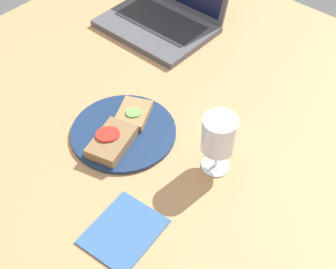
{
  "coord_description": "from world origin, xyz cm",
  "views": [
    {
      "loc": [
        51.58,
        -57.53,
        83.72
      ],
      "look_at": [
        5.19,
        -4.47,
        8.0
      ],
      "focal_mm": 50.0,
      "sensor_mm": 36.0,
      "label": 1
    }
  ],
  "objects_px": {
    "plate": "(124,132)",
    "wine_glass": "(219,136)",
    "sandwich_with_tomato": "(112,141)",
    "laptop": "(165,11)",
    "napkin": "(124,231)",
    "sandwich_with_cucumber": "(134,113)"
  },
  "relations": [
    {
      "from": "plate",
      "to": "napkin",
      "type": "distance_m",
      "value": 0.27
    },
    {
      "from": "sandwich_with_tomato",
      "to": "wine_glass",
      "type": "relative_size",
      "value": 0.92
    },
    {
      "from": "plate",
      "to": "laptop",
      "type": "height_order",
      "value": "laptop"
    },
    {
      "from": "laptop",
      "to": "sandwich_with_tomato",
      "type": "bearing_deg",
      "value": -62.11
    },
    {
      "from": "sandwich_with_tomato",
      "to": "wine_glass",
      "type": "bearing_deg",
      "value": 28.2
    },
    {
      "from": "plate",
      "to": "wine_glass",
      "type": "distance_m",
      "value": 0.25
    },
    {
      "from": "plate",
      "to": "wine_glass",
      "type": "bearing_deg",
      "value": 15.67
    },
    {
      "from": "sandwich_with_tomato",
      "to": "napkin",
      "type": "distance_m",
      "value": 0.23
    },
    {
      "from": "sandwich_with_cucumber",
      "to": "sandwich_with_tomato",
      "type": "bearing_deg",
      "value": -74.45
    },
    {
      "from": "wine_glass",
      "to": "napkin",
      "type": "height_order",
      "value": "wine_glass"
    },
    {
      "from": "sandwich_with_tomato",
      "to": "napkin",
      "type": "xyz_separation_m",
      "value": [
        0.18,
        -0.14,
        -0.02
      ]
    },
    {
      "from": "laptop",
      "to": "napkin",
      "type": "relative_size",
      "value": 2.13
    },
    {
      "from": "sandwich_with_tomato",
      "to": "napkin",
      "type": "height_order",
      "value": "sandwich_with_tomato"
    },
    {
      "from": "laptop",
      "to": "napkin",
      "type": "bearing_deg",
      "value": -55.05
    },
    {
      "from": "wine_glass",
      "to": "napkin",
      "type": "bearing_deg",
      "value": -97.92
    },
    {
      "from": "sandwich_with_tomato",
      "to": "laptop",
      "type": "xyz_separation_m",
      "value": [
        -0.24,
        0.46,
        0.02
      ]
    },
    {
      "from": "sandwich_with_cucumber",
      "to": "wine_glass",
      "type": "relative_size",
      "value": 0.78
    },
    {
      "from": "wine_glass",
      "to": "napkin",
      "type": "distance_m",
      "value": 0.27
    },
    {
      "from": "plate",
      "to": "sandwich_with_tomato",
      "type": "xyz_separation_m",
      "value": [
        0.01,
        -0.05,
        0.02
      ]
    },
    {
      "from": "napkin",
      "to": "plate",
      "type": "bearing_deg",
      "value": 134.89
    },
    {
      "from": "plate",
      "to": "wine_glass",
      "type": "relative_size",
      "value": 1.7
    },
    {
      "from": "sandwich_with_tomato",
      "to": "plate",
      "type": "bearing_deg",
      "value": 105.14
    }
  ]
}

